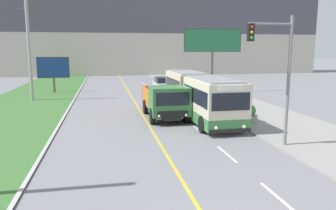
{
  "coord_description": "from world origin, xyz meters",
  "views": [
    {
      "loc": [
        -2.69,
        -5.91,
        4.75
      ],
      "look_at": [
        1.1,
        13.48,
        1.4
      ],
      "focal_mm": 35.0,
      "sensor_mm": 36.0,
      "label": 1
    }
  ],
  "objects_px": {
    "utility_pole_far": "(29,49)",
    "planter_round_near": "(249,114)",
    "billboard_large": "(213,43)",
    "billboard_small": "(53,68)",
    "city_bus": "(199,95)",
    "dump_truck": "(167,102)",
    "traffic_light_mast": "(278,65)",
    "planter_round_second": "(226,105)",
    "car_distant": "(162,83)"
  },
  "relations": [
    {
      "from": "dump_truck",
      "to": "billboard_large",
      "type": "bearing_deg",
      "value": 60.03
    },
    {
      "from": "city_bus",
      "to": "utility_pole_far",
      "type": "bearing_deg",
      "value": 143.14
    },
    {
      "from": "billboard_large",
      "to": "planter_round_second",
      "type": "xyz_separation_m",
      "value": [
        -2.83,
        -11.78,
        -4.93
      ]
    },
    {
      "from": "traffic_light_mast",
      "to": "planter_round_second",
      "type": "height_order",
      "value": "traffic_light_mast"
    },
    {
      "from": "dump_truck",
      "to": "planter_round_near",
      "type": "height_order",
      "value": "dump_truck"
    },
    {
      "from": "planter_round_near",
      "to": "planter_round_second",
      "type": "xyz_separation_m",
      "value": [
        -0.11,
        3.8,
        -0.02
      ]
    },
    {
      "from": "planter_round_second",
      "to": "dump_truck",
      "type": "bearing_deg",
      "value": -161.37
    },
    {
      "from": "traffic_light_mast",
      "to": "billboard_small",
      "type": "distance_m",
      "value": 27.63
    },
    {
      "from": "dump_truck",
      "to": "billboard_small",
      "type": "distance_m",
      "value": 19.4
    },
    {
      "from": "car_distant",
      "to": "planter_round_second",
      "type": "height_order",
      "value": "car_distant"
    },
    {
      "from": "car_distant",
      "to": "billboard_large",
      "type": "xyz_separation_m",
      "value": [
        4.95,
        -3.98,
        4.83
      ]
    },
    {
      "from": "city_bus",
      "to": "billboard_large",
      "type": "bearing_deg",
      "value": 67.29
    },
    {
      "from": "city_bus",
      "to": "utility_pole_far",
      "type": "xyz_separation_m",
      "value": [
        -13.38,
        10.03,
        3.28
      ]
    },
    {
      "from": "city_bus",
      "to": "planter_round_near",
      "type": "bearing_deg",
      "value": -51.22
    },
    {
      "from": "car_distant",
      "to": "utility_pole_far",
      "type": "xyz_separation_m",
      "value": [
        -13.65,
        -6.43,
        4.11
      ]
    },
    {
      "from": "utility_pole_far",
      "to": "planter_round_second",
      "type": "relative_size",
      "value": 8.21
    },
    {
      "from": "utility_pole_far",
      "to": "planter_round_near",
      "type": "distance_m",
      "value": 21.03
    },
    {
      "from": "traffic_light_mast",
      "to": "planter_round_second",
      "type": "bearing_deg",
      "value": 84.1
    },
    {
      "from": "utility_pole_far",
      "to": "billboard_large",
      "type": "height_order",
      "value": "utility_pole_far"
    },
    {
      "from": "dump_truck",
      "to": "billboard_small",
      "type": "relative_size",
      "value": 1.59
    },
    {
      "from": "city_bus",
      "to": "dump_truck",
      "type": "relative_size",
      "value": 1.99
    },
    {
      "from": "planter_round_second",
      "to": "city_bus",
      "type": "bearing_deg",
      "value": -163.73
    },
    {
      "from": "planter_round_second",
      "to": "car_distant",
      "type": "bearing_deg",
      "value": 97.65
    },
    {
      "from": "dump_truck",
      "to": "traffic_light_mast",
      "type": "height_order",
      "value": "traffic_light_mast"
    },
    {
      "from": "billboard_large",
      "to": "planter_round_second",
      "type": "bearing_deg",
      "value": -103.53
    },
    {
      "from": "car_distant",
      "to": "utility_pole_far",
      "type": "height_order",
      "value": "utility_pole_far"
    },
    {
      "from": "utility_pole_far",
      "to": "planter_round_second",
      "type": "height_order",
      "value": "utility_pole_far"
    },
    {
      "from": "utility_pole_far",
      "to": "planter_round_near",
      "type": "relative_size",
      "value": 7.85
    },
    {
      "from": "billboard_small",
      "to": "planter_round_near",
      "type": "bearing_deg",
      "value": -52.18
    },
    {
      "from": "dump_truck",
      "to": "utility_pole_far",
      "type": "relative_size",
      "value": 0.66
    },
    {
      "from": "utility_pole_far",
      "to": "traffic_light_mast",
      "type": "bearing_deg",
      "value": -50.81
    },
    {
      "from": "traffic_light_mast",
      "to": "planter_round_near",
      "type": "xyz_separation_m",
      "value": [
        1.03,
        5.07,
        -3.4
      ]
    },
    {
      "from": "dump_truck",
      "to": "car_distant",
      "type": "height_order",
      "value": "dump_truck"
    },
    {
      "from": "dump_truck",
      "to": "utility_pole_far",
      "type": "bearing_deg",
      "value": 134.63
    },
    {
      "from": "car_distant",
      "to": "traffic_light_mast",
      "type": "bearing_deg",
      "value": -87.21
    },
    {
      "from": "utility_pole_far",
      "to": "billboard_large",
      "type": "relative_size",
      "value": 1.36
    },
    {
      "from": "traffic_light_mast",
      "to": "car_distant",
      "type": "bearing_deg",
      "value": 92.79
    },
    {
      "from": "city_bus",
      "to": "dump_truck",
      "type": "xyz_separation_m",
      "value": [
        -2.53,
        -0.96,
        -0.31
      ]
    },
    {
      "from": "dump_truck",
      "to": "billboard_large",
      "type": "xyz_separation_m",
      "value": [
        7.75,
        13.44,
        4.31
      ]
    },
    {
      "from": "utility_pole_far",
      "to": "billboard_small",
      "type": "distance_m",
      "value": 6.26
    },
    {
      "from": "car_distant",
      "to": "planter_round_second",
      "type": "relative_size",
      "value": 3.72
    },
    {
      "from": "car_distant",
      "to": "planter_round_near",
      "type": "bearing_deg",
      "value": -83.51
    },
    {
      "from": "dump_truck",
      "to": "planter_round_second",
      "type": "distance_m",
      "value": 5.23
    },
    {
      "from": "city_bus",
      "to": "traffic_light_mast",
      "type": "xyz_separation_m",
      "value": [
        1.47,
        -8.18,
        2.49
      ]
    },
    {
      "from": "car_distant",
      "to": "planter_round_second",
      "type": "bearing_deg",
      "value": -82.35
    },
    {
      "from": "billboard_large",
      "to": "billboard_small",
      "type": "xyz_separation_m",
      "value": [
        -17.4,
        3.32,
        -2.83
      ]
    },
    {
      "from": "dump_truck",
      "to": "planter_round_near",
      "type": "distance_m",
      "value": 5.5
    },
    {
      "from": "billboard_small",
      "to": "traffic_light_mast",
      "type": "bearing_deg",
      "value": -60.35
    },
    {
      "from": "city_bus",
      "to": "dump_truck",
      "type": "distance_m",
      "value": 2.72
    },
    {
      "from": "traffic_light_mast",
      "to": "planter_round_second",
      "type": "distance_m",
      "value": 9.56
    }
  ]
}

